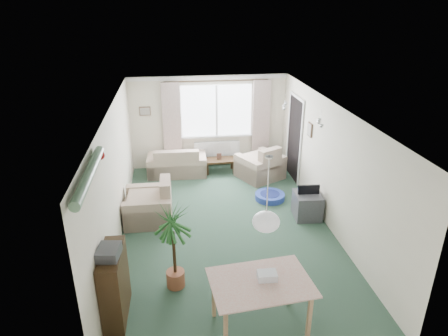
{
  "coord_description": "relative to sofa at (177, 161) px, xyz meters",
  "views": [
    {
      "loc": [
        -0.94,
        -6.66,
        4.14
      ],
      "look_at": [
        0.0,
        0.3,
        1.15
      ],
      "focal_mm": 32.0,
      "sensor_mm": 36.0,
      "label": 1
    }
  ],
  "objects": [
    {
      "name": "ground",
      "position": [
        0.87,
        -2.75,
        -0.37
      ],
      "size": [
        6.5,
        6.5,
        0.0
      ],
      "primitive_type": "plane",
      "color": "#284434"
    },
    {
      "name": "window",
      "position": [
        1.07,
        0.48,
        1.13
      ],
      "size": [
        1.8,
        0.03,
        1.3
      ],
      "primitive_type": "cube",
      "color": "white"
    },
    {
      "name": "curtain_rod",
      "position": [
        1.07,
        0.4,
        1.9
      ],
      "size": [
        2.6,
        0.03,
        0.03
      ],
      "primitive_type": "cube",
      "color": "black"
    },
    {
      "name": "curtain_left",
      "position": [
        -0.08,
        0.38,
        0.9
      ],
      "size": [
        0.45,
        0.08,
        2.0
      ],
      "primitive_type": "cube",
      "color": "beige"
    },
    {
      "name": "curtain_right",
      "position": [
        2.22,
        0.38,
        0.9
      ],
      "size": [
        0.45,
        0.08,
        2.0
      ],
      "primitive_type": "cube",
      "color": "beige"
    },
    {
      "name": "radiator",
      "position": [
        1.07,
        0.44,
        0.03
      ],
      "size": [
        1.2,
        0.1,
        0.55
      ],
      "primitive_type": "cube",
      "color": "white"
    },
    {
      "name": "doorway",
      "position": [
        2.86,
        -0.55,
        0.63
      ],
      "size": [
        0.03,
        0.95,
        2.0
      ],
      "primitive_type": "cube",
      "color": "black"
    },
    {
      "name": "pendant_lamp",
      "position": [
        1.07,
        -5.05,
        1.11
      ],
      "size": [
        0.36,
        0.36,
        0.36
      ],
      "primitive_type": "sphere",
      "color": "white"
    },
    {
      "name": "tinsel_garland",
      "position": [
        -1.05,
        -5.05,
        1.91
      ],
      "size": [
        1.6,
        1.6,
        0.12
      ],
      "primitive_type": "cylinder",
      "color": "#196626"
    },
    {
      "name": "bauble_cluster_a",
      "position": [
        2.17,
        -1.85,
        1.85
      ],
      "size": [
        0.2,
        0.2,
        0.2
      ],
      "primitive_type": "sphere",
      "color": "silver"
    },
    {
      "name": "bauble_cluster_b",
      "position": [
        2.47,
        -3.05,
        1.85
      ],
      "size": [
        0.2,
        0.2,
        0.2
      ],
      "primitive_type": "sphere",
      "color": "silver"
    },
    {
      "name": "wall_picture_back",
      "position": [
        -0.73,
        0.48,
        1.18
      ],
      "size": [
        0.28,
        0.03,
        0.22
      ],
      "primitive_type": "cube",
      "color": "brown"
    },
    {
      "name": "wall_picture_right",
      "position": [
        2.85,
        -1.55,
        1.18
      ],
      "size": [
        0.03,
        0.24,
        0.3
      ],
      "primitive_type": "cube",
      "color": "brown"
    },
    {
      "name": "sofa",
      "position": [
        0.0,
        0.0,
        0.0
      ],
      "size": [
        1.49,
        0.82,
        0.73
      ],
      "primitive_type": "cube",
      "rotation": [
        0.0,
        0.0,
        3.11
      ],
      "color": "#C5AB95",
      "rests_on": "ground"
    },
    {
      "name": "armchair_corner",
      "position": [
        2.04,
        -0.47,
        0.06
      ],
      "size": [
        1.27,
        1.25,
        0.86
      ],
      "primitive_type": "cube",
      "rotation": [
        0.0,
        0.0,
        3.62
      ],
      "color": "beige",
      "rests_on": "ground"
    },
    {
      "name": "armchair_left",
      "position": [
        -0.63,
        -2.22,
        0.07
      ],
      "size": [
        0.93,
        0.99,
        0.87
      ],
      "primitive_type": "cube",
      "rotation": [
        0.0,
        0.0,
        -1.59
      ],
      "color": "#C6B296",
      "rests_on": "ground"
    },
    {
      "name": "coffee_table",
      "position": [
        1.09,
        0.0,
        -0.19
      ],
      "size": [
        0.78,
        0.44,
        0.35
      ],
      "primitive_type": "cube",
      "rotation": [
        0.0,
        0.0,
        0.01
      ],
      "color": "black",
      "rests_on": "ground"
    },
    {
      "name": "photo_frame",
      "position": [
        1.08,
        0.02,
        0.06
      ],
      "size": [
        0.12,
        0.02,
        0.16
      ],
      "primitive_type": "cube",
      "rotation": [
        0.0,
        0.0,
        0.04
      ],
      "color": "brown",
      "rests_on": "coffee_table"
    },
    {
      "name": "bookshelf",
      "position": [
        -0.97,
        -4.84,
        0.15
      ],
      "size": [
        0.3,
        0.86,
        1.04
      ],
      "primitive_type": "cube",
      "rotation": [
        0.0,
        0.0,
        -0.03
      ],
      "color": "black",
      "rests_on": "ground"
    },
    {
      "name": "hifi_box",
      "position": [
        -0.97,
        -4.92,
        0.74
      ],
      "size": [
        0.32,
        0.38,
        0.14
      ],
      "primitive_type": "cube",
      "rotation": [
        0.0,
        0.0,
        -0.13
      ],
      "color": "#38383D",
      "rests_on": "bookshelf"
    },
    {
      "name": "houseplant",
      "position": [
        -0.14,
        -4.33,
        0.35
      ],
      "size": [
        0.69,
        0.69,
        1.43
      ],
      "primitive_type": "cylinder",
      "rotation": [
        0.0,
        0.0,
        -0.14
      ],
      "color": "#1C4E1A",
      "rests_on": "ground"
    },
    {
      "name": "dining_table",
      "position": [
        0.97,
        -5.35,
        0.01
      ],
      "size": [
        1.28,
        0.91,
        0.75
      ],
      "primitive_type": "cube",
      "rotation": [
        0.0,
        0.0,
        0.1
      ],
      "color": "#998053",
      "rests_on": "ground"
    },
    {
      "name": "gift_box",
      "position": [
        1.06,
        -5.31,
        0.45
      ],
      "size": [
        0.26,
        0.19,
        0.12
      ],
      "primitive_type": "cube",
      "rotation": [
        0.0,
        0.0,
        -0.04
      ],
      "color": "silver",
      "rests_on": "dining_table"
    },
    {
      "name": "tv_cube",
      "position": [
        2.57,
        -2.53,
        -0.11
      ],
      "size": [
        0.56,
        0.61,
        0.52
      ],
      "primitive_type": "cube",
      "rotation": [
        0.0,
        0.0,
        -0.07
      ],
      "color": "#343338",
      "rests_on": "ground"
    },
    {
      "name": "pet_bed",
      "position": [
        2.01,
        -1.67,
        -0.3
      ],
      "size": [
        0.87,
        0.87,
        0.13
      ],
      "primitive_type": "cylinder",
      "rotation": [
        0.0,
        0.0,
        -0.42
      ],
      "color": "navy",
      "rests_on": "ground"
    }
  ]
}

